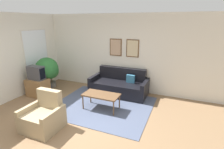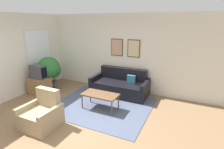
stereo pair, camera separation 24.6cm
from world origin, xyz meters
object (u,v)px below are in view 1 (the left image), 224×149
object	(u,v)px
tv	(36,73)
potted_plant_tall	(47,69)
couch	(119,85)
coffee_table	(101,96)
armchair	(44,117)

from	to	relation	value
tv	potted_plant_tall	size ratio (longest dim) A/B	0.44
couch	tv	size ratio (longest dim) A/B	3.53
coffee_table	couch	bearing A→B (deg)	86.07
tv	potted_plant_tall	world-z (taller)	potted_plant_tall
coffee_table	armchair	world-z (taller)	armchair
coffee_table	tv	world-z (taller)	tv
coffee_table	armchair	distance (m)	1.61
couch	armchair	world-z (taller)	armchair
potted_plant_tall	coffee_table	bearing A→B (deg)	-11.01
tv	armchair	distance (m)	2.15
armchair	coffee_table	bearing A→B (deg)	81.69
coffee_table	potted_plant_tall	bearing A→B (deg)	168.99
armchair	potted_plant_tall	distance (m)	2.43
coffee_table	tv	distance (m)	2.42
armchair	tv	bearing A→B (deg)	160.97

